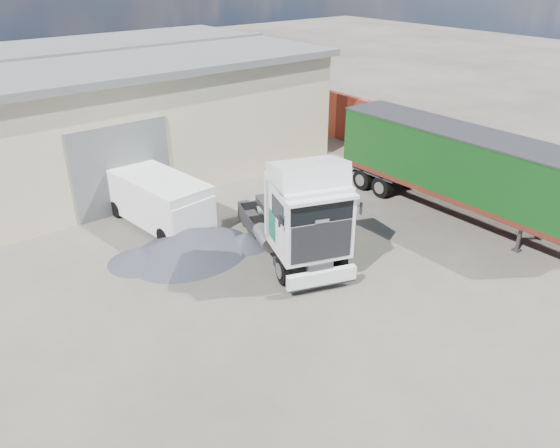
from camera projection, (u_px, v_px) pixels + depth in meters
ground at (335, 304)px, 16.21m from camera, size 120.00×120.00×0.00m
brick_boundary_wall at (423, 141)px, 26.28m from camera, size 0.35×26.00×2.50m
tractor_unit at (300, 218)px, 17.71m from camera, size 4.02×6.11×3.91m
box_trailer at (457, 164)px, 20.98m from camera, size 2.25×10.37×3.44m
panel_van at (160, 201)px, 20.55m from camera, size 2.44×4.92×1.94m
gravel_heap at (189, 242)px, 18.80m from camera, size 5.66×5.03×0.94m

